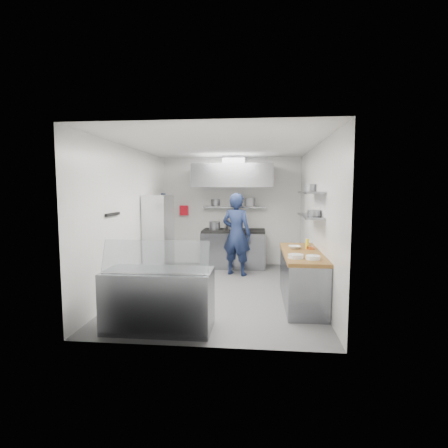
# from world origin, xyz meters

# --- Properties ---
(floor) EXTENTS (5.00, 5.00, 0.00)m
(floor) POSITION_xyz_m (0.00, 0.00, 0.00)
(floor) COLOR #4E4E50
(floor) RESTS_ON ground
(ceiling) EXTENTS (5.00, 5.00, 0.00)m
(ceiling) POSITION_xyz_m (0.00, 0.00, 2.80)
(ceiling) COLOR silver
(ceiling) RESTS_ON wall_back
(wall_back) EXTENTS (3.60, 2.80, 0.02)m
(wall_back) POSITION_xyz_m (0.00, 2.50, 1.40)
(wall_back) COLOR white
(wall_back) RESTS_ON floor
(wall_front) EXTENTS (3.60, 2.80, 0.02)m
(wall_front) POSITION_xyz_m (0.00, -2.50, 1.40)
(wall_front) COLOR white
(wall_front) RESTS_ON floor
(wall_left) EXTENTS (2.80, 5.00, 0.02)m
(wall_left) POSITION_xyz_m (-1.80, 0.00, 1.40)
(wall_left) COLOR white
(wall_left) RESTS_ON floor
(wall_right) EXTENTS (2.80, 5.00, 0.02)m
(wall_right) POSITION_xyz_m (1.80, 0.00, 1.40)
(wall_right) COLOR white
(wall_right) RESTS_ON floor
(gas_range) EXTENTS (1.60, 0.80, 0.90)m
(gas_range) POSITION_xyz_m (0.10, 2.10, 0.45)
(gas_range) COLOR gray
(gas_range) RESTS_ON floor
(cooktop) EXTENTS (1.57, 0.78, 0.06)m
(cooktop) POSITION_xyz_m (0.10, 2.10, 0.93)
(cooktop) COLOR black
(cooktop) RESTS_ON gas_range
(stock_pot_left) EXTENTS (0.28, 0.28, 0.20)m
(stock_pot_left) POSITION_xyz_m (-0.38, 2.03, 1.06)
(stock_pot_left) COLOR slate
(stock_pot_left) RESTS_ON cooktop
(stock_pot_mid) EXTENTS (0.35, 0.35, 0.24)m
(stock_pot_mid) POSITION_xyz_m (0.05, 2.28, 1.08)
(stock_pot_mid) COLOR slate
(stock_pot_mid) RESTS_ON cooktop
(over_range_shelf) EXTENTS (1.60, 0.30, 0.04)m
(over_range_shelf) POSITION_xyz_m (0.10, 2.34, 1.52)
(over_range_shelf) COLOR gray
(over_range_shelf) RESTS_ON wall_back
(shelf_pot_a) EXTENTS (0.25, 0.25, 0.18)m
(shelf_pot_a) POSITION_xyz_m (-0.41, 2.52, 1.63)
(shelf_pot_a) COLOR slate
(shelf_pot_a) RESTS_ON over_range_shelf
(shelf_pot_b) EXTENTS (0.27, 0.27, 0.22)m
(shelf_pot_b) POSITION_xyz_m (0.50, 2.20, 1.65)
(shelf_pot_b) COLOR slate
(shelf_pot_b) RESTS_ON over_range_shelf
(extractor_hood) EXTENTS (1.90, 1.15, 0.55)m
(extractor_hood) POSITION_xyz_m (0.10, 1.93, 2.30)
(extractor_hood) COLOR gray
(extractor_hood) RESTS_ON wall_back
(hood_duct) EXTENTS (0.55, 0.55, 0.24)m
(hood_duct) POSITION_xyz_m (0.10, 2.15, 2.68)
(hood_duct) COLOR slate
(hood_duct) RESTS_ON extractor_hood
(red_firebox) EXTENTS (0.22, 0.10, 0.26)m
(red_firebox) POSITION_xyz_m (-1.25, 2.44, 1.42)
(red_firebox) COLOR red
(red_firebox) RESTS_ON wall_back
(chef) EXTENTS (0.81, 0.67, 1.90)m
(chef) POSITION_xyz_m (0.22, 1.28, 0.95)
(chef) COLOR #151F40
(chef) RESTS_ON floor
(wire_rack) EXTENTS (0.50, 0.90, 1.85)m
(wire_rack) POSITION_xyz_m (-1.53, 1.01, 0.93)
(wire_rack) COLOR silver
(wire_rack) RESTS_ON floor
(rack_bin_a) EXTENTS (0.15, 0.19, 0.17)m
(rack_bin_a) POSITION_xyz_m (-1.53, 0.98, 0.80)
(rack_bin_a) COLOR white
(rack_bin_a) RESTS_ON wire_rack
(rack_bin_b) EXTENTS (0.16, 0.20, 0.18)m
(rack_bin_b) POSITION_xyz_m (-1.53, 1.36, 1.30)
(rack_bin_b) COLOR yellow
(rack_bin_b) RESTS_ON wire_rack
(rack_jar) EXTENTS (0.11, 0.11, 0.18)m
(rack_jar) POSITION_xyz_m (-1.48, 1.25, 1.80)
(rack_jar) COLOR black
(rack_jar) RESTS_ON wire_rack
(knife_strip) EXTENTS (0.04, 0.55, 0.05)m
(knife_strip) POSITION_xyz_m (-1.78, -0.90, 1.55)
(knife_strip) COLOR black
(knife_strip) RESTS_ON wall_left
(prep_counter_base) EXTENTS (0.62, 2.00, 0.84)m
(prep_counter_base) POSITION_xyz_m (1.48, -0.60, 0.42)
(prep_counter_base) COLOR gray
(prep_counter_base) RESTS_ON floor
(prep_counter_top) EXTENTS (0.65, 2.04, 0.06)m
(prep_counter_top) POSITION_xyz_m (1.48, -0.60, 0.87)
(prep_counter_top) COLOR brown
(prep_counter_top) RESTS_ON prep_counter_base
(plate_stack_a) EXTENTS (0.24, 0.24, 0.06)m
(plate_stack_a) POSITION_xyz_m (1.31, -1.18, 0.93)
(plate_stack_a) COLOR white
(plate_stack_a) RESTS_ON prep_counter_top
(plate_stack_b) EXTENTS (0.22, 0.22, 0.06)m
(plate_stack_b) POSITION_xyz_m (1.56, -1.26, 0.93)
(plate_stack_b) COLOR white
(plate_stack_b) RESTS_ON prep_counter_top
(copper_pan) EXTENTS (0.14, 0.14, 0.06)m
(copper_pan) POSITION_xyz_m (1.66, -0.32, 0.93)
(copper_pan) COLOR #C86A38
(copper_pan) RESTS_ON prep_counter_top
(squeeze_bottle) EXTENTS (0.06, 0.06, 0.18)m
(squeeze_bottle) POSITION_xyz_m (1.61, -0.28, 0.99)
(squeeze_bottle) COLOR yellow
(squeeze_bottle) RESTS_ON prep_counter_top
(mixing_bowl) EXTENTS (0.25, 0.25, 0.05)m
(mixing_bowl) POSITION_xyz_m (1.38, -0.29, 0.93)
(mixing_bowl) COLOR white
(mixing_bowl) RESTS_ON prep_counter_top
(wall_shelf_lower) EXTENTS (0.30, 1.30, 0.04)m
(wall_shelf_lower) POSITION_xyz_m (1.64, -0.30, 1.50)
(wall_shelf_lower) COLOR gray
(wall_shelf_lower) RESTS_ON wall_right
(wall_shelf_upper) EXTENTS (0.30, 1.30, 0.04)m
(wall_shelf_upper) POSITION_xyz_m (1.64, -0.30, 1.92)
(wall_shelf_upper) COLOR gray
(wall_shelf_upper) RESTS_ON wall_right
(shelf_pot_c) EXTENTS (0.23, 0.23, 0.10)m
(shelf_pot_c) POSITION_xyz_m (1.68, -0.52, 1.57)
(shelf_pot_c) COLOR slate
(shelf_pot_c) RESTS_ON wall_shelf_lower
(shelf_pot_d) EXTENTS (0.24, 0.24, 0.14)m
(shelf_pot_d) POSITION_xyz_m (1.71, 0.16, 2.01)
(shelf_pot_d) COLOR slate
(shelf_pot_d) RESTS_ON wall_shelf_upper
(display_case) EXTENTS (1.50, 0.70, 0.85)m
(display_case) POSITION_xyz_m (-0.66, -2.00, 0.42)
(display_case) COLOR gray
(display_case) RESTS_ON floor
(display_glass) EXTENTS (1.47, 0.19, 0.42)m
(display_glass) POSITION_xyz_m (-0.66, -2.12, 1.07)
(display_glass) COLOR silver
(display_glass) RESTS_ON display_case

